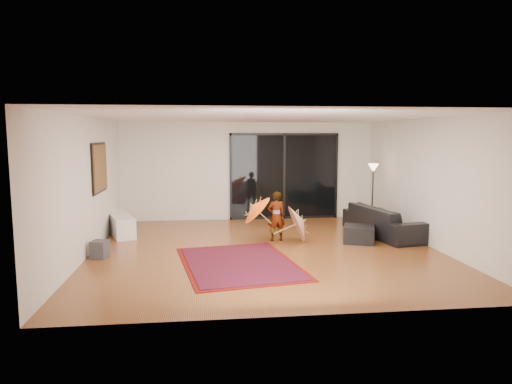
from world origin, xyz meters
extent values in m
plane|color=brown|center=(0.00, 0.00, 0.00)|extent=(7.00, 7.00, 0.00)
plane|color=white|center=(0.00, 0.00, 2.70)|extent=(7.00, 7.00, 0.00)
plane|color=silver|center=(0.00, 3.50, 1.35)|extent=(7.00, 0.00, 7.00)
plane|color=silver|center=(0.00, -3.50, 1.35)|extent=(7.00, 0.00, 7.00)
plane|color=silver|center=(-3.50, 0.00, 1.35)|extent=(0.00, 7.00, 7.00)
plane|color=silver|center=(3.50, 0.00, 1.35)|extent=(0.00, 7.00, 7.00)
cube|color=black|center=(1.00, 3.47, 1.20)|extent=(3.00, 0.04, 2.40)
cube|color=black|center=(1.00, 3.45, 2.37)|extent=(3.06, 0.06, 0.06)
cube|color=black|center=(1.00, 3.45, 0.03)|extent=(3.06, 0.06, 0.06)
cube|color=black|center=(1.00, 3.45, 1.20)|extent=(0.06, 0.06, 2.40)
cube|color=black|center=(-3.48, 1.00, 1.65)|extent=(0.02, 1.28, 1.08)
cube|color=#1D492A|center=(-3.46, 1.00, 1.65)|extent=(0.03, 1.18, 0.98)
cube|color=white|center=(-3.25, 1.92, 0.24)|extent=(0.97, 1.77, 0.48)
cube|color=#424244|center=(-3.25, -0.27, 0.17)|extent=(0.36, 0.36, 0.34)
cube|color=#5C0C07|center=(-0.62, -0.98, 0.01)|extent=(2.40, 3.06, 0.01)
cube|color=#670B09|center=(-0.62, -0.98, 0.01)|extent=(2.22, 2.87, 0.02)
imported|color=black|center=(2.95, 1.00, 0.34)|extent=(1.35, 2.49, 0.69)
cube|color=black|center=(2.13, 0.41, 0.19)|extent=(0.83, 0.83, 0.37)
cylinder|color=black|center=(3.10, 2.19, 0.01)|extent=(0.28, 0.28, 0.03)
cylinder|color=black|center=(3.10, 2.19, 0.74)|extent=(0.04, 0.04, 1.49)
cone|color=#FFD899|center=(3.10, 2.19, 1.51)|extent=(0.28, 0.28, 0.22)
imported|color=#999999|center=(0.35, 0.76, 0.56)|extent=(0.44, 0.32, 1.11)
cone|color=#FF580D|center=(-0.20, 0.71, 0.73)|extent=(0.66, 0.77, 0.67)
cylinder|color=tan|center=(-0.20, 0.71, 0.40)|extent=(0.38, 0.02, 0.36)
cylinder|color=tan|center=(-0.20, 0.71, 0.84)|extent=(0.05, 0.02, 0.05)
cone|color=silver|center=(0.95, 0.61, 0.51)|extent=(0.50, 0.86, 0.87)
cylinder|color=tan|center=(0.95, 0.61, 0.13)|extent=(0.52, 0.02, 0.23)
cylinder|color=tan|center=(0.95, 0.61, 0.62)|extent=(0.06, 0.02, 0.04)
camera|label=1|loc=(-1.24, -9.10, 2.34)|focal=32.00mm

